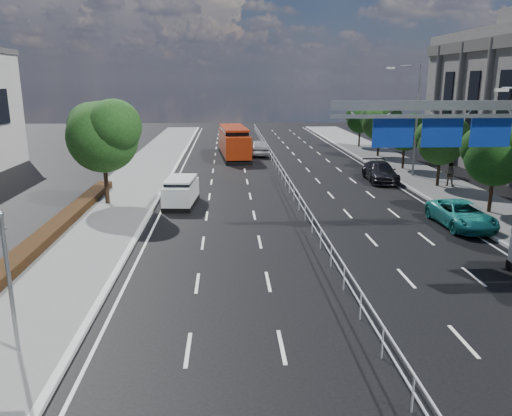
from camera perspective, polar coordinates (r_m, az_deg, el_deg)
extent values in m
plane|color=black|center=(16.08, 13.27, -14.89)|extent=(160.00, 160.00, 0.00)
cube|color=silver|center=(16.13, -20.36, -15.08)|extent=(0.25, 140.00, 0.15)
cube|color=silver|center=(36.78, 3.51, 3.82)|extent=(0.05, 85.00, 0.05)
cube|color=silver|center=(36.86, 3.50, 3.14)|extent=(0.05, 85.00, 0.05)
cylinder|color=gray|center=(15.78, -26.27, -8.21)|extent=(0.12, 0.12, 4.20)
sphere|color=gray|center=(15.14, -27.17, -0.65)|extent=(0.18, 0.18, 0.18)
cube|color=gray|center=(25.44, 20.07, 10.96)|extent=(10.20, 0.25, 0.45)
cube|color=gray|center=(25.47, 19.97, 9.84)|extent=(10.20, 0.18, 0.18)
cube|color=silver|center=(26.74, 26.25, 12.00)|extent=(0.60, 0.25, 0.15)
cube|color=navy|center=(26.91, 25.21, 7.82)|extent=(2.00, 0.08, 1.40)
cube|color=white|center=(26.95, 25.16, 7.84)|extent=(1.80, 0.02, 1.20)
cube|color=navy|center=(25.86, 20.49, 8.07)|extent=(2.00, 0.08, 1.40)
cube|color=white|center=(25.90, 20.44, 8.08)|extent=(1.80, 0.02, 1.20)
cube|color=navy|center=(24.99, 15.39, 8.27)|extent=(2.00, 0.08, 1.40)
cube|color=white|center=(25.04, 15.35, 8.28)|extent=(1.80, 0.02, 1.20)
cylinder|color=gray|center=(42.33, 17.88, 9.35)|extent=(0.16, 0.16, 9.00)
cylinder|color=gray|center=(41.79, 16.76, 15.29)|extent=(0.10, 2.40, 0.10)
cube|color=silver|center=(41.41, 15.13, 15.20)|extent=(0.60, 0.25, 0.15)
cylinder|color=black|center=(32.86, -16.77, 3.28)|extent=(0.28, 0.28, 3.50)
sphere|color=#193811|center=(32.48, -17.11, 7.76)|extent=(4.40, 4.40, 4.40)
sphere|color=#193811|center=(31.58, -15.91, 8.95)|extent=(3.30, 3.30, 3.30)
sphere|color=#193811|center=(33.25, -18.22, 8.79)|extent=(3.08, 3.08, 3.08)
cylinder|color=black|center=(32.56, 25.28, 1.77)|extent=(0.22, 0.22, 2.80)
sphere|color=black|center=(32.22, 25.67, 5.37)|extent=(3.50, 3.50, 3.50)
sphere|color=black|center=(32.33, 24.36, 6.34)|extent=(2.45, 2.45, 2.45)
cylinder|color=black|center=(39.18, 20.14, 4.14)|extent=(0.22, 0.22, 2.70)
sphere|color=#193811|center=(38.91, 20.40, 7.04)|extent=(3.30, 3.30, 3.30)
sphere|color=#193811|center=(38.67, 21.66, 7.69)|extent=(2.48, 2.48, 2.47)
sphere|color=#193811|center=(39.08, 19.38, 7.79)|extent=(2.31, 2.31, 2.31)
cylinder|color=black|center=(46.07, 16.50, 5.83)|extent=(0.21, 0.21, 2.65)
sphere|color=black|center=(45.84, 16.68, 8.25)|extent=(3.20, 3.20, 3.20)
sphere|color=black|center=(45.56, 17.69, 8.81)|extent=(2.40, 2.40, 2.40)
sphere|color=black|center=(46.06, 15.85, 8.87)|extent=(2.24, 2.24, 2.24)
cylinder|color=black|center=(53.11, 13.81, 7.19)|extent=(0.23, 0.23, 2.85)
sphere|color=#193811|center=(52.90, 13.95, 9.46)|extent=(3.60, 3.60, 3.60)
sphere|color=#193811|center=(52.56, 14.92, 9.99)|extent=(2.70, 2.70, 2.70)
sphere|color=#193811|center=(53.20, 13.15, 10.02)|extent=(2.52, 2.52, 2.52)
cylinder|color=black|center=(60.29, 11.73, 8.01)|extent=(0.21, 0.21, 2.60)
sphere|color=black|center=(60.11, 11.83, 9.83)|extent=(3.10, 3.10, 3.10)
sphere|color=black|center=(59.79, 12.55, 10.27)|extent=(2.32, 2.33, 2.32)
sphere|color=black|center=(60.39, 11.23, 10.28)|extent=(2.17, 2.17, 2.17)
cube|color=black|center=(32.17, -8.52, 0.58)|extent=(2.12, 4.22, 0.29)
cube|color=silver|center=(32.01, -8.57, 1.81)|extent=(2.08, 4.14, 1.20)
cube|color=black|center=(31.88, -8.61, 2.86)|extent=(1.84, 3.01, 0.53)
cube|color=silver|center=(31.83, -8.63, 3.33)|extent=(1.93, 3.25, 0.11)
cylinder|color=black|center=(31.02, -10.28, 0.28)|extent=(0.31, 0.62, 0.60)
cylinder|color=black|center=(30.75, -7.63, 0.26)|extent=(0.31, 0.62, 0.60)
cylinder|color=black|center=(33.53, -9.36, 1.39)|extent=(0.31, 0.62, 0.60)
cylinder|color=black|center=(33.28, -6.91, 1.38)|extent=(0.31, 0.62, 0.60)
cube|color=black|center=(51.78, -2.55, 6.00)|extent=(3.32, 10.60, 0.31)
cube|color=maroon|center=(51.60, -2.56, 7.47)|extent=(3.25, 10.39, 2.12)
cube|color=black|center=(51.48, -2.58, 8.64)|extent=(2.83, 7.52, 0.94)
cube|color=maroon|center=(51.44, -2.58, 9.16)|extent=(2.97, 8.14, 0.19)
cylinder|color=black|center=(48.34, -3.37, 5.58)|extent=(0.32, 0.66, 0.64)
cylinder|color=black|center=(48.55, -0.95, 5.64)|extent=(0.32, 0.66, 0.64)
cylinder|color=black|center=(55.00, -3.96, 6.65)|extent=(0.32, 0.66, 0.64)
cylinder|color=black|center=(55.18, -1.82, 6.70)|extent=(0.32, 0.66, 0.64)
imported|color=#A5A7AD|center=(53.04, 0.30, 6.96)|extent=(2.13, 4.97, 1.67)
imported|color=black|center=(75.80, -3.11, 9.08)|extent=(1.54, 4.14, 1.35)
imported|color=#1B7D79|center=(29.24, 22.42, -0.68)|extent=(2.38, 5.00, 1.38)
imported|color=black|center=(40.44, 14.01, 4.04)|extent=(2.41, 5.31, 1.51)
imported|color=gray|center=(39.58, 21.26, 3.62)|extent=(1.05, 1.00, 1.71)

